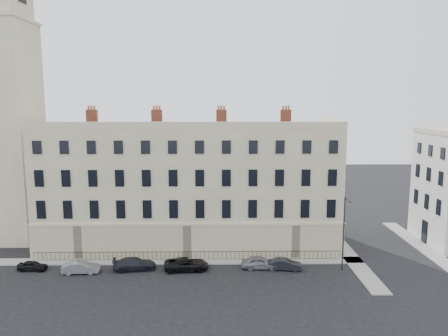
% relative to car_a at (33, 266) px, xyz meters
% --- Properties ---
extents(ground, '(160.00, 160.00, 0.00)m').
position_rel_car_a_xyz_m(ground, '(22.47, -2.68, -0.53)').
color(ground, black).
rests_on(ground, ground).
extents(terrace, '(36.22, 12.22, 17.00)m').
position_rel_car_a_xyz_m(terrace, '(16.50, 9.29, 6.97)').
color(terrace, '#BAAF8A').
rests_on(terrace, ground).
extents(church_tower, '(8.00, 8.13, 44.00)m').
position_rel_car_a_xyz_m(church_tower, '(-7.53, 11.32, 18.13)').
color(church_tower, '#BAAF8A').
rests_on(church_tower, ground).
extents(pavement_terrace, '(48.00, 2.00, 0.12)m').
position_rel_car_a_xyz_m(pavement_terrace, '(12.47, 2.32, -0.47)').
color(pavement_terrace, gray).
rests_on(pavement_terrace, ground).
extents(pavement_east_return, '(2.00, 24.00, 0.12)m').
position_rel_car_a_xyz_m(pavement_east_return, '(35.47, 5.32, -0.47)').
color(pavement_east_return, gray).
rests_on(pavement_east_return, ground).
extents(pavement_adjacent, '(2.00, 20.00, 0.12)m').
position_rel_car_a_xyz_m(pavement_adjacent, '(45.47, 7.32, -0.47)').
color(pavement_adjacent, gray).
rests_on(pavement_adjacent, ground).
extents(railings, '(35.00, 0.04, 0.96)m').
position_rel_car_a_xyz_m(railings, '(16.47, 2.72, 0.02)').
color(railings, black).
rests_on(railings, ground).
extents(car_a, '(3.17, 1.40, 1.06)m').
position_rel_car_a_xyz_m(car_a, '(0.00, 0.00, 0.00)').
color(car_a, black).
rests_on(car_a, ground).
extents(car_b, '(3.95, 1.58, 1.28)m').
position_rel_car_a_xyz_m(car_b, '(5.47, -0.84, 0.11)').
color(car_b, slate).
rests_on(car_b, ground).
extents(car_c, '(4.80, 2.49, 1.33)m').
position_rel_car_a_xyz_m(car_c, '(10.97, 0.01, 0.14)').
color(car_c, black).
rests_on(car_c, ground).
extents(car_d, '(4.96, 2.58, 1.33)m').
position_rel_car_a_xyz_m(car_d, '(16.60, -0.18, 0.14)').
color(car_d, black).
rests_on(car_d, ground).
extents(car_e, '(4.09, 1.81, 1.37)m').
position_rel_car_a_xyz_m(car_e, '(24.58, 0.16, 0.16)').
color(car_e, slate).
rests_on(car_e, ground).
extents(car_f, '(3.82, 1.77, 1.21)m').
position_rel_car_a_xyz_m(car_f, '(27.24, -0.23, 0.08)').
color(car_f, black).
rests_on(car_f, ground).
extents(streetlamp, '(0.28, 1.74, 8.04)m').
position_rel_car_a_xyz_m(streetlamp, '(33.48, -0.31, 3.93)').
color(streetlamp, '#2A2B2F').
rests_on(streetlamp, ground).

